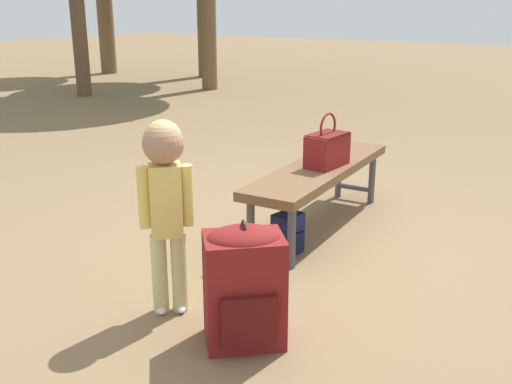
% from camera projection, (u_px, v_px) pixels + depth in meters
% --- Properties ---
extents(ground_plane, '(40.00, 40.00, 0.00)m').
position_uv_depth(ground_plane, '(295.00, 250.00, 3.81)').
color(ground_plane, brown).
rests_on(ground_plane, ground).
extents(park_bench, '(1.62, 0.50, 0.45)m').
position_uv_depth(park_bench, '(320.00, 173.00, 4.09)').
color(park_bench, brown).
rests_on(park_bench, ground).
extents(handbag, '(0.33, 0.20, 0.37)m').
position_uv_depth(handbag, '(327.00, 148.00, 4.01)').
color(handbag, maroon).
rests_on(handbag, park_bench).
extents(child_standing, '(0.20, 0.21, 0.99)m').
position_uv_depth(child_standing, '(165.00, 187.00, 2.87)').
color(child_standing, '#CCCC8C').
rests_on(child_standing, ground).
extents(backpack_large, '(0.44, 0.44, 0.60)m').
position_uv_depth(backpack_large, '(244.00, 283.00, 2.70)').
color(backpack_large, maroon).
rests_on(backpack_large, ground).
extents(backpack_small, '(0.20, 0.18, 0.30)m').
position_uv_depth(backpack_small, '(288.00, 231.00, 3.72)').
color(backpack_small, '#191E4C').
rests_on(backpack_small, ground).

